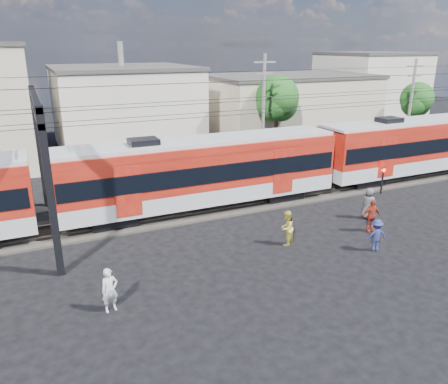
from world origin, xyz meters
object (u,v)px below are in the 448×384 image
at_px(commuter_train, 205,170).
at_px(pedestrian_a, 110,290).
at_px(car_silver, 412,150).
at_px(crossing_signal, 383,176).
at_px(pedestrian_c, 376,235).

distance_m(commuter_train, pedestrian_a, 10.72).
bearing_deg(commuter_train, pedestrian_a, -130.70).
relative_size(commuter_train, car_silver, 13.80).
bearing_deg(car_silver, commuter_train, 89.72).
distance_m(commuter_train, crossing_signal, 11.61).
xyz_separation_m(pedestrian_c, car_silver, (15.55, 12.51, -0.15)).
xyz_separation_m(commuter_train, pedestrian_c, (5.18, -8.20, -1.63)).
bearing_deg(car_silver, pedestrian_c, 116.80).
height_order(pedestrian_c, crossing_signal, crossing_signal).
bearing_deg(crossing_signal, pedestrian_c, -135.18).
bearing_deg(pedestrian_a, pedestrian_c, -12.05).
height_order(pedestrian_a, pedestrian_c, pedestrian_a).
xyz_separation_m(pedestrian_c, crossing_signal, (6.18, 6.14, 0.43)).
relative_size(pedestrian_a, car_silver, 0.46).
height_order(commuter_train, car_silver, commuter_train).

